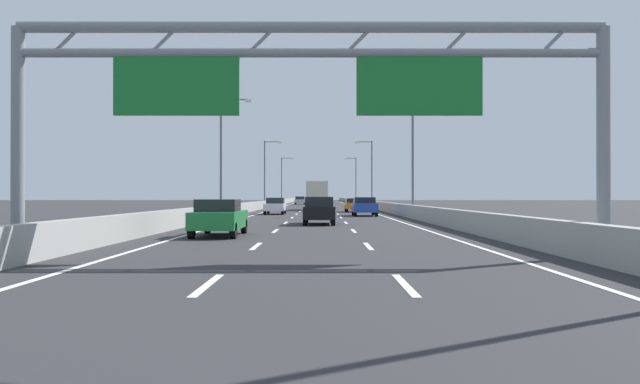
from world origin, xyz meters
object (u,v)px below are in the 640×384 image
object	(u,v)px
green_car	(219,217)
white_car	(275,206)
sign_gantry	(307,78)
silver_car	(299,200)
streetlamp_left_mid	(223,149)
black_car	(319,210)
streetlamp_right_mid	(409,149)
streetlamp_left_distant	(282,177)
streetlamp_left_far	(266,169)
streetlamp_right_distant	(354,177)
yellow_car	(319,202)
streetlamp_right_far	(370,169)
orange_car	(353,205)
blue_car	(364,206)
box_truck	(316,195)

from	to	relation	value
green_car	white_car	xyz separation A→B (m)	(0.14, 30.65, -0.03)
sign_gantry	silver_car	distance (m)	101.15
sign_gantry	streetlamp_left_mid	world-z (taller)	streetlamp_left_mid
black_car	streetlamp_right_mid	bearing A→B (deg)	64.73
streetlamp_left_distant	streetlamp_left_far	bearing A→B (deg)	-90.00
green_car	silver_car	xyz separation A→B (m)	(0.41, 92.43, -0.01)
streetlamp_right_distant	green_car	world-z (taller)	streetlamp_right_distant
sign_gantry	yellow_car	distance (m)	64.80
streetlamp_right_far	orange_car	xyz separation A→B (m)	(-3.83, -28.73, -4.68)
black_car	streetlamp_right_far	bearing A→B (deg)	82.68
streetlamp_left_far	streetlamp_left_distant	distance (m)	41.16
streetlamp_left_far	streetlamp_right_distant	bearing A→B (deg)	70.06
blue_car	box_truck	world-z (taller)	box_truck
white_car	streetlamp_left_mid	bearing A→B (deg)	-129.25
black_car	blue_car	distance (m)	15.72
green_car	yellow_car	distance (m)	56.23
blue_car	white_car	bearing A→B (deg)	147.71
streetlamp_right_distant	white_car	xyz separation A→B (m)	(-11.13, -77.66, -4.67)
streetlamp_right_far	silver_car	xyz separation A→B (m)	(-10.86, 25.27, -4.65)
streetlamp_left_far	streetlamp_right_distant	size ratio (longest dim) A/B	1.00
streetlamp_left_distant	green_car	size ratio (longest dim) A/B	2.06
yellow_car	streetlamp_right_mid	bearing A→B (deg)	-76.42
streetlamp_right_mid	orange_car	bearing A→B (deg)	107.14
orange_car	streetlamp_left_distant	bearing A→B (deg)	99.02
streetlamp_right_mid	streetlamp_left_far	bearing A→B (deg)	109.94
streetlamp_left_distant	green_car	distance (m)	108.47
streetlamp_right_far	silver_car	size ratio (longest dim) A/B	2.17
streetlamp_right_far	orange_car	distance (m)	29.36
box_truck	blue_car	bearing A→B (deg)	-79.33
streetlamp_right_distant	silver_car	bearing A→B (deg)	-124.37
streetlamp_right_mid	streetlamp_left_far	distance (m)	43.78
blue_car	white_car	size ratio (longest dim) A/B	0.91
streetlamp_left_far	box_truck	bearing A→B (deg)	-70.25
streetlamp_right_mid	green_car	xyz separation A→B (m)	(-11.27, -26.00, -4.64)
streetlamp_right_distant	yellow_car	xyz separation A→B (m)	(-7.27, -52.22, -4.64)
streetlamp_right_far	box_truck	world-z (taller)	streetlamp_right_far
streetlamp_left_far	streetlamp_left_distant	bearing A→B (deg)	90.00
white_car	box_truck	world-z (taller)	box_truck
streetlamp_left_distant	white_car	world-z (taller)	streetlamp_left_distant
streetlamp_right_far	silver_car	world-z (taller)	streetlamp_right_far
orange_car	silver_car	world-z (taller)	silver_car
streetlamp_left_mid	streetlamp_right_distant	distance (m)	83.65
orange_car	box_truck	size ratio (longest dim) A/B	0.56
streetlamp_left_far	black_car	world-z (taller)	streetlamp_left_far
green_car	white_car	bearing A→B (deg)	89.74
blue_car	box_truck	bearing A→B (deg)	100.67
black_car	green_car	size ratio (longest dim) A/B	1.00
streetlamp_right_distant	yellow_car	bearing A→B (deg)	-97.93
white_car	green_car	bearing A→B (deg)	-90.26
streetlamp_left_distant	green_car	bearing A→B (deg)	-88.06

